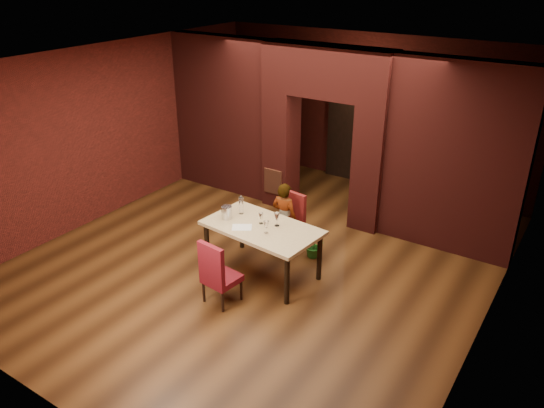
{
  "coord_description": "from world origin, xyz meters",
  "views": [
    {
      "loc": [
        4.31,
        -6.36,
        4.58
      ],
      "look_at": [
        0.14,
        0.0,
        1.01
      ],
      "focal_mm": 35.0,
      "sensor_mm": 36.0,
      "label": 1
    }
  ],
  "objects_px": {
    "chair_far": "(287,223)",
    "wine_glass_c": "(266,227)",
    "dining_table": "(262,250)",
    "potted_plant": "(314,246)",
    "chair_near": "(222,271)",
    "person_seated": "(284,218)",
    "water_bottle": "(241,205)",
    "wine_glass_a": "(261,218)",
    "wine_bucket": "(227,212)",
    "wine_glass_b": "(277,219)"
  },
  "relations": [
    {
      "from": "person_seated",
      "to": "water_bottle",
      "type": "relative_size",
      "value": 4.07
    },
    {
      "from": "chair_far",
      "to": "water_bottle",
      "type": "relative_size",
      "value": 3.28
    },
    {
      "from": "chair_far",
      "to": "wine_glass_c",
      "type": "xyz_separation_m",
      "value": [
        0.25,
        -0.99,
        0.43
      ]
    },
    {
      "from": "chair_near",
      "to": "wine_glass_a",
      "type": "bearing_deg",
      "value": -83.29
    },
    {
      "from": "chair_near",
      "to": "person_seated",
      "type": "relative_size",
      "value": 0.81
    },
    {
      "from": "dining_table",
      "to": "person_seated",
      "type": "relative_size",
      "value": 1.43
    },
    {
      "from": "potted_plant",
      "to": "wine_bucket",
      "type": "bearing_deg",
      "value": -137.55
    },
    {
      "from": "person_seated",
      "to": "wine_glass_a",
      "type": "distance_m",
      "value": 0.78
    },
    {
      "from": "water_bottle",
      "to": "wine_bucket",
      "type": "bearing_deg",
      "value": -107.96
    },
    {
      "from": "wine_glass_b",
      "to": "potted_plant",
      "type": "distance_m",
      "value": 1.08
    },
    {
      "from": "chair_near",
      "to": "wine_glass_b",
      "type": "distance_m",
      "value": 1.19
    },
    {
      "from": "dining_table",
      "to": "chair_near",
      "type": "relative_size",
      "value": 1.77
    },
    {
      "from": "wine_glass_a",
      "to": "wine_glass_b",
      "type": "height_order",
      "value": "wine_glass_b"
    },
    {
      "from": "wine_bucket",
      "to": "water_bottle",
      "type": "height_order",
      "value": "water_bottle"
    },
    {
      "from": "person_seated",
      "to": "chair_far",
      "type": "bearing_deg",
      "value": -108.69
    },
    {
      "from": "chair_near",
      "to": "wine_glass_a",
      "type": "distance_m",
      "value": 1.09
    },
    {
      "from": "chair_near",
      "to": "water_bottle",
      "type": "distance_m",
      "value": 1.31
    },
    {
      "from": "wine_glass_b",
      "to": "wine_bucket",
      "type": "relative_size",
      "value": 1.06
    },
    {
      "from": "wine_glass_a",
      "to": "potted_plant",
      "type": "distance_m",
      "value": 1.2
    },
    {
      "from": "wine_glass_c",
      "to": "water_bottle",
      "type": "relative_size",
      "value": 0.66
    },
    {
      "from": "wine_glass_c",
      "to": "wine_bucket",
      "type": "relative_size",
      "value": 0.98
    },
    {
      "from": "dining_table",
      "to": "wine_glass_b",
      "type": "height_order",
      "value": "wine_glass_b"
    },
    {
      "from": "dining_table",
      "to": "potted_plant",
      "type": "bearing_deg",
      "value": 68.68
    },
    {
      "from": "wine_glass_c",
      "to": "water_bottle",
      "type": "height_order",
      "value": "water_bottle"
    },
    {
      "from": "person_seated",
      "to": "wine_glass_b",
      "type": "relative_size",
      "value": 5.71
    },
    {
      "from": "wine_glass_c",
      "to": "wine_glass_a",
      "type": "bearing_deg",
      "value": 138.15
    },
    {
      "from": "person_seated",
      "to": "water_bottle",
      "type": "xyz_separation_m",
      "value": [
        -0.44,
        -0.6,
        0.36
      ]
    },
    {
      "from": "wine_bucket",
      "to": "potted_plant",
      "type": "xyz_separation_m",
      "value": [
        1.06,
        0.97,
        -0.73
      ]
    },
    {
      "from": "person_seated",
      "to": "wine_glass_a",
      "type": "relative_size",
      "value": 6.92
    },
    {
      "from": "water_bottle",
      "to": "person_seated",
      "type": "bearing_deg",
      "value": 54.09
    },
    {
      "from": "water_bottle",
      "to": "wine_glass_b",
      "type": "bearing_deg",
      "value": -3.6
    },
    {
      "from": "dining_table",
      "to": "person_seated",
      "type": "distance_m",
      "value": 0.82
    },
    {
      "from": "dining_table",
      "to": "potted_plant",
      "type": "height_order",
      "value": "dining_table"
    },
    {
      "from": "water_bottle",
      "to": "chair_far",
      "type": "bearing_deg",
      "value": 55.4
    },
    {
      "from": "water_bottle",
      "to": "potted_plant",
      "type": "height_order",
      "value": "water_bottle"
    },
    {
      "from": "potted_plant",
      "to": "chair_near",
      "type": "bearing_deg",
      "value": -105.58
    },
    {
      "from": "chair_near",
      "to": "water_bottle",
      "type": "xyz_separation_m",
      "value": [
        -0.46,
        1.12,
        0.48
      ]
    },
    {
      "from": "wine_glass_a",
      "to": "water_bottle",
      "type": "distance_m",
      "value": 0.48
    },
    {
      "from": "person_seated",
      "to": "wine_bucket",
      "type": "relative_size",
      "value": 6.06
    },
    {
      "from": "chair_near",
      "to": "wine_bucket",
      "type": "relative_size",
      "value": 4.89
    },
    {
      "from": "wine_glass_c",
      "to": "wine_bucket",
      "type": "xyz_separation_m",
      "value": [
        -0.79,
        0.07,
        0.0
      ]
    },
    {
      "from": "wine_glass_a",
      "to": "wine_bucket",
      "type": "relative_size",
      "value": 0.88
    },
    {
      "from": "dining_table",
      "to": "wine_glass_a",
      "type": "xyz_separation_m",
      "value": [
        -0.06,
        0.07,
        0.51
      ]
    },
    {
      "from": "chair_near",
      "to": "person_seated",
      "type": "distance_m",
      "value": 1.73
    },
    {
      "from": "person_seated",
      "to": "wine_bucket",
      "type": "xyz_separation_m",
      "value": [
        -0.52,
        -0.87,
        0.31
      ]
    },
    {
      "from": "water_bottle",
      "to": "wine_glass_a",
      "type": "bearing_deg",
      "value": -14.02
    },
    {
      "from": "wine_glass_c",
      "to": "water_bottle",
      "type": "distance_m",
      "value": 0.78
    },
    {
      "from": "wine_bucket",
      "to": "water_bottle",
      "type": "xyz_separation_m",
      "value": [
        0.09,
        0.26,
        0.05
      ]
    },
    {
      "from": "wine_glass_b",
      "to": "chair_far",
      "type": "bearing_deg",
      "value": 109.7
    },
    {
      "from": "wine_bucket",
      "to": "potted_plant",
      "type": "height_order",
      "value": "wine_bucket"
    }
  ]
}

